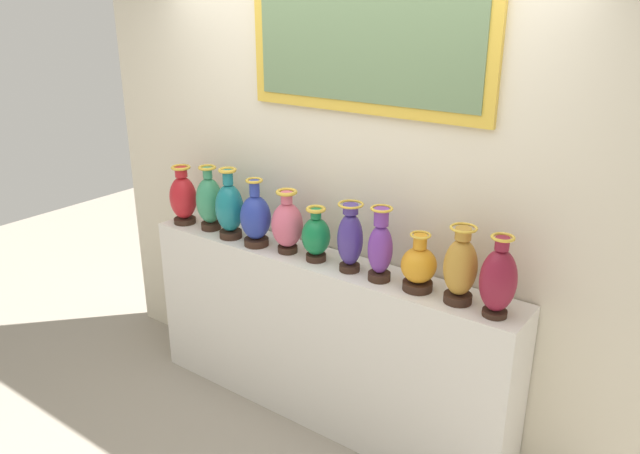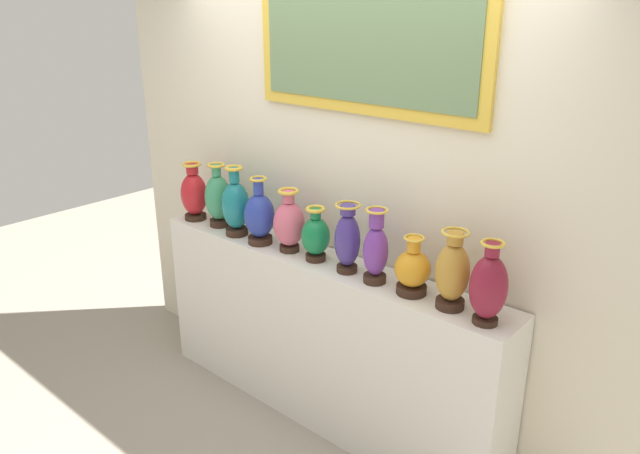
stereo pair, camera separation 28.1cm
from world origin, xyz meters
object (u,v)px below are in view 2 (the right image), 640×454
(vase_teal, at_px, (236,206))
(vase_rose, at_px, (289,223))
(vase_crimson, at_px, (194,194))
(vase_violet, at_px, (376,250))
(vase_burgundy, at_px, (488,287))
(vase_amber, at_px, (412,270))
(vase_indigo, at_px, (347,239))
(vase_emerald, at_px, (316,236))
(vase_cobalt, at_px, (259,216))
(vase_ochre, at_px, (452,273))
(vase_jade, at_px, (218,198))

(vase_teal, distance_m, vase_rose, 0.42)
(vase_crimson, height_order, vase_teal, vase_teal)
(vase_violet, bearing_deg, vase_burgundy, -1.35)
(vase_rose, relative_size, vase_amber, 1.23)
(vase_crimson, distance_m, vase_indigo, 1.27)
(vase_amber, bearing_deg, vase_violet, -175.77)
(vase_crimson, relative_size, vase_indigo, 1.00)
(vase_rose, distance_m, vase_emerald, 0.20)
(vase_crimson, relative_size, vase_violet, 0.96)
(vase_rose, bearing_deg, vase_emerald, 0.17)
(vase_cobalt, bearing_deg, vase_ochre, 1.28)
(vase_amber, bearing_deg, vase_teal, -178.52)
(vase_teal, height_order, vase_rose, vase_teal)
(vase_emerald, relative_size, vase_violet, 0.78)
(vase_ochre, bearing_deg, vase_burgundy, -7.42)
(vase_teal, relative_size, vase_ochre, 1.12)
(vase_ochre, bearing_deg, vase_emerald, 179.94)
(vase_jade, height_order, vase_teal, vase_teal)
(vase_cobalt, distance_m, vase_ochre, 1.26)
(vase_teal, relative_size, vase_violet, 1.09)
(vase_cobalt, bearing_deg, vase_jade, 175.61)
(vase_emerald, bearing_deg, vase_burgundy, -1.44)
(vase_rose, height_order, vase_burgundy, vase_burgundy)
(vase_teal, bearing_deg, vase_jade, 171.40)
(vase_indigo, height_order, vase_ochre, vase_ochre)
(vase_indigo, height_order, vase_amber, vase_indigo)
(vase_amber, distance_m, vase_ochre, 0.22)
(vase_teal, distance_m, vase_ochre, 1.47)
(vase_teal, height_order, vase_burgundy, vase_teal)
(vase_indigo, distance_m, vase_violet, 0.19)
(vase_cobalt, xyz_separation_m, vase_ochre, (1.26, 0.03, 0.01))
(vase_rose, xyz_separation_m, vase_burgundy, (1.24, -0.03, 0.01))
(vase_emerald, distance_m, vase_amber, 0.63)
(vase_crimson, bearing_deg, vase_cobalt, -1.01)
(vase_teal, xyz_separation_m, vase_cobalt, (0.21, -0.00, -0.02))
(vase_jade, distance_m, vase_burgundy, 1.87)
(vase_teal, bearing_deg, vase_burgundy, 0.07)
(vase_crimson, height_order, vase_jade, vase_jade)
(vase_teal, xyz_separation_m, vase_ochre, (1.47, 0.03, -0.01))
(vase_burgundy, bearing_deg, vase_rose, 178.82)
(vase_teal, bearing_deg, vase_emerald, 2.57)
(vase_ochre, height_order, vase_burgundy, vase_burgundy)
(vase_cobalt, height_order, vase_amber, vase_cobalt)
(vase_crimson, height_order, vase_burgundy, vase_burgundy)
(vase_emerald, distance_m, vase_burgundy, 1.04)
(vase_jade, xyz_separation_m, vase_violet, (1.24, -0.01, -0.01))
(vase_cobalt, bearing_deg, vase_indigo, 2.14)
(vase_violet, xyz_separation_m, vase_ochre, (0.43, 0.01, 0.00))
(vase_jade, xyz_separation_m, vase_indigo, (1.05, -0.01, -0.00))
(vase_rose, bearing_deg, vase_amber, 0.34)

